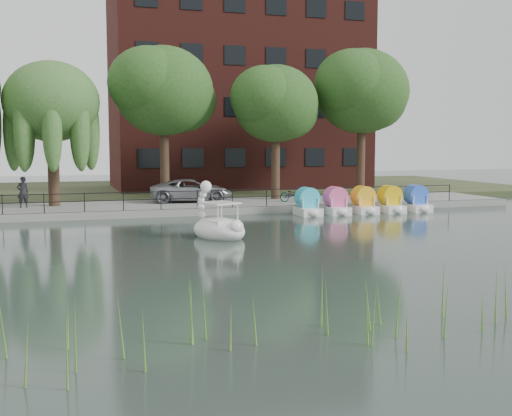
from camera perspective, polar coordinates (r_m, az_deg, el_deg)
name	(u,v)px	position (r m, az deg, el deg)	size (l,w,h in m)	color
ground_plane	(276,256)	(22.75, 1.80, -4.28)	(120.00, 120.00, 0.00)	#394742
promenade	(188,207)	(38.07, -6.09, 0.09)	(40.00, 6.00, 0.40)	gray
kerb	(198,212)	(35.19, -5.16, -0.37)	(40.00, 0.25, 0.40)	gray
land_strip	(153,190)	(51.82, -9.11, 1.56)	(60.00, 22.00, 0.36)	#47512D
railing	(197,195)	(35.30, -5.24, 1.19)	(32.00, 0.05, 1.00)	black
apartment_building	(238,76)	(53.37, -1.65, 11.62)	(20.00, 10.07, 18.00)	#4C1E16
willow_mid	(51,102)	(38.23, -17.73, 8.95)	(5.32, 5.32, 8.15)	#473323
broadleaf_center	(164,92)	(39.78, -8.21, 10.21)	(6.00, 6.00, 9.25)	#473323
broadleaf_right	(276,104)	(40.96, 1.76, 9.20)	(5.40, 5.40, 8.32)	#473323
broadleaf_far	(362,92)	(44.47, 9.40, 10.16)	(6.30, 6.30, 9.71)	#473323
minivan	(191,189)	(39.08, -5.76, 1.71)	(5.72, 2.63, 1.59)	gray
bicycle	(293,194)	(39.06, 3.29, 1.29)	(1.72, 0.60, 1.00)	gray
pedestrian	(23,190)	(37.65, -20.02, 1.52)	(0.71, 0.48, 1.98)	black
swan_boat	(218,225)	(27.09, -3.38, -1.54)	(2.69, 3.25, 2.36)	white
pedal_boat_row	(363,203)	(36.78, 9.53, 0.48)	(7.95, 1.70, 1.40)	white
reed_bank	(502,297)	(15.31, 21.00, -7.39)	(24.00, 2.40, 1.20)	#669938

